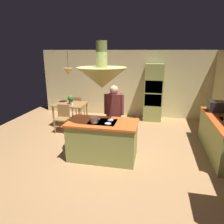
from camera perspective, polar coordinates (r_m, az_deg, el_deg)
The scene contains 15 objects.
ground at distance 5.43m, azimuth -1.94°, elevation -11.30°, with size 8.16×8.16×0.00m, color #AD7F51.
wall_back at distance 8.29m, azimuth 3.72°, elevation 7.74°, with size 6.80×0.10×2.55m, color beige.
kitchen_island at distance 5.05m, azimuth -2.54°, elevation -7.62°, with size 1.64×0.88×0.95m.
counter_run_right at distance 5.89m, azimuth 27.72°, elevation -5.94°, with size 0.73×2.30×0.93m.
oven_tower at distance 7.85m, azimuth 11.26°, elevation 5.23°, with size 0.66×0.62×2.08m.
dining_table at distance 7.40m, azimuth -11.30°, elevation 1.49°, with size 1.06×0.88×0.76m.
person_at_island at distance 5.50m, azimuth 0.54°, elevation -0.07°, with size 0.53×0.22×1.68m.
range_hood at distance 4.64m, azimuth -2.78°, elevation 9.69°, with size 1.10×1.10×1.00m.
pendant_light_over_table at distance 7.19m, azimuth -11.85°, elevation 10.80°, with size 0.32×0.32×0.82m.
chair_facing_island at distance 6.87m, azimuth -13.36°, elevation -1.14°, with size 0.40×0.40×0.87m.
chair_by_back_wall at distance 8.03m, azimuth -9.42°, elevation 1.63°, with size 0.40×0.40×0.87m.
potted_plant_on_table at distance 7.30m, azimuth -11.26°, elevation 3.48°, with size 0.20×0.20×0.30m.
cup_on_table at distance 7.11m, azimuth -10.85°, elevation 2.13°, with size 0.07×0.07×0.09m, color white.
microwave_on_counter at distance 6.34m, azimuth 26.85°, elevation 1.35°, with size 0.46×0.36×0.28m, color #232326.
cooking_pot_on_cooktop at distance 4.78m, azimuth -4.87°, elevation -2.13°, with size 0.18×0.18×0.12m, color #B2B2B7.
Camera 1 is at (1.17, -4.66, 2.53)m, focal length 33.45 mm.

